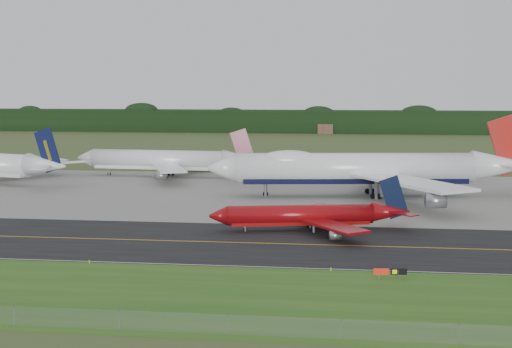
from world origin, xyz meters
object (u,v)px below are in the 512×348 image
object	(u,v)px
jet_ba_747	(367,169)
taxiway_sign	(390,272)
jet_star_tail	(167,160)
jet_red_737	(312,215)

from	to	relation	value
jet_ba_747	taxiway_sign	distance (m)	73.16
jet_star_tail	taxiway_sign	world-z (taller)	jet_star_tail
jet_ba_747	jet_red_737	bearing A→B (deg)	-105.18
jet_red_737	jet_star_tail	bearing A→B (deg)	122.42
jet_red_737	jet_star_tail	distance (m)	83.29
jet_star_tail	jet_ba_747	bearing A→B (deg)	-27.62
jet_star_tail	taxiway_sign	bearing A→B (deg)	-60.92
jet_red_737	taxiway_sign	world-z (taller)	jet_red_737
jet_red_737	jet_ba_747	bearing A→B (deg)	74.82
jet_star_tail	jet_red_737	bearing A→B (deg)	-57.58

